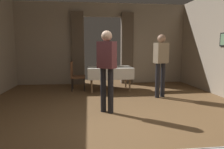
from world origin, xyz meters
The scene contains 8 objects.
ground centered at (0.00, 0.00, 0.00)m, with size 10.08×10.08×0.00m, color brown.
wall_back centered at (0.00, 4.18, 1.52)m, with size 6.40×0.27×3.00m.
dining_table_mid centered at (0.12, 2.86, 0.64)m, with size 1.41×0.91×0.75m.
chair_mid_left centered at (-0.97, 2.97, 0.52)m, with size 0.44×0.44×0.93m.
glass_mid_a centered at (0.01, 2.56, 0.80)m, with size 0.08×0.08×0.11m, color silver.
plate_mid_b centered at (-0.05, 3.16, 0.76)m, with size 0.19×0.19×0.01m, color white.
person_waiter_by_doorway centered at (1.41, 1.79, 1.02)m, with size 0.41×0.32×1.72m.
person_diner_standing_aside centered at (-0.17, 0.66, 1.02)m, with size 0.42×0.39×1.72m.
Camera 1 is at (-0.56, -3.50, 1.39)m, focal length 32.36 mm.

